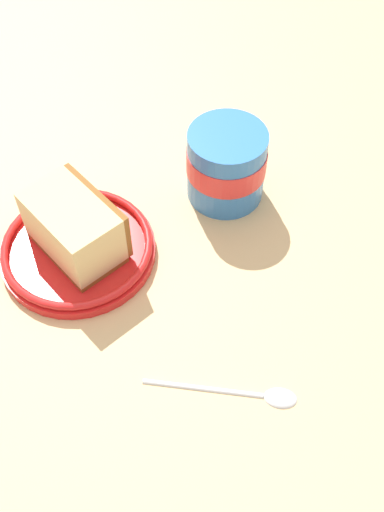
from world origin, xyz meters
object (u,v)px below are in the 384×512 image
small_plate (78,249)px  tea_mug (229,165)px  cake_slice (75,227)px  teaspoon (252,393)px

small_plate → tea_mug: tea_mug is taller
cake_slice → teaspoon: (23.39, -0.62, -3.89)cm
small_plate → teaspoon: (23.42, -0.35, -0.57)cm
cake_slice → tea_mug: 17.81cm
cake_slice → tea_mug: tea_mug is taller
cake_slice → teaspoon: cake_slice is taller
small_plate → tea_mug: 18.43cm
tea_mug → teaspoon: bearing=-45.0°
small_plate → cake_slice: 3.34cm
cake_slice → small_plate: bearing=-96.5°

